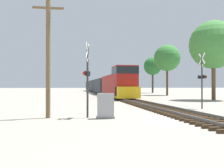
% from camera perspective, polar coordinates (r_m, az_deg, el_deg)
% --- Properties ---
extents(ground_plane, '(400.00, 400.00, 0.00)m').
position_cam_1_polar(ground_plane, '(15.78, 17.59, -7.20)').
color(ground_plane, gray).
extents(rail_track_bed, '(2.60, 160.00, 0.31)m').
position_cam_1_polar(rail_track_bed, '(15.77, 17.59, -6.71)').
color(rail_track_bed, '#382819').
rests_on(rail_track_bed, ground).
extents(freight_train, '(2.90, 70.36, 4.46)m').
position_cam_1_polar(freight_train, '(65.05, -2.75, -0.39)').
color(freight_train, maroon).
rests_on(freight_train, ground).
extents(crossing_signal_near, '(0.51, 1.01, 4.40)m').
position_cam_1_polar(crossing_signal_near, '(15.46, -5.46, 1.93)').
color(crossing_signal_near, '#333333').
rests_on(crossing_signal_near, ground).
extents(crossing_signal_far, '(0.38, 1.01, 4.55)m').
position_cam_1_polar(crossing_signal_far, '(22.54, 19.04, 1.27)').
color(crossing_signal_far, '#333333').
rests_on(crossing_signal_far, ground).
extents(relay_cabinet, '(1.01, 0.53, 1.44)m').
position_cam_1_polar(relay_cabinet, '(15.04, -1.42, -4.83)').
color(relay_cabinet, slate).
rests_on(relay_cabinet, ground).
extents(utility_pole, '(1.80, 0.27, 7.02)m').
position_cam_1_polar(utility_pole, '(15.79, -13.73, 6.08)').
color(utility_pole, brown).
rests_on(utility_pole, ground).
extents(tree_far_right, '(6.30, 6.30, 10.39)m').
position_cam_1_polar(tree_far_right, '(37.12, 21.22, 7.93)').
color(tree_far_right, brown).
rests_on(tree_far_right, ground).
extents(tree_mid_background, '(5.16, 5.16, 9.88)m').
position_cam_1_polar(tree_mid_background, '(52.50, 11.91, 5.54)').
color(tree_mid_background, '#473521').
rests_on(tree_mid_background, ground).
extents(tree_deep_background, '(4.57, 4.57, 9.18)m').
position_cam_1_polar(tree_deep_background, '(68.12, 8.84, 3.82)').
color(tree_deep_background, '#473521').
rests_on(tree_deep_background, ground).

